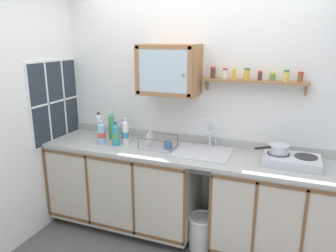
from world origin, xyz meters
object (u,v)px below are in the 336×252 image
Objects in this scene: bottle_detergent_teal_0 at (116,135)px; wall_cabinet at (169,70)px; mug at (168,145)px; hot_plate_stove at (291,160)px; saucepan at (278,149)px; bottle_soda_green_4 at (112,126)px; bottle_water_clear_1 at (99,127)px; dish_rack at (157,145)px; trash_bin at (202,231)px; sink at (202,155)px; bottle_water_blue_3 at (102,133)px; bottle_opaque_white_2 at (125,132)px; bottle_juice_amber_5 at (124,131)px.

wall_cabinet reaches higher than bottle_detergent_teal_0.
mug is at bearing 6.85° from bottle_detergent_teal_0.
hot_plate_stove is 1.68× the size of saucepan.
hot_plate_stove is at bearing -2.86° from bottle_soda_green_4.
bottle_water_clear_1 reaches higher than dish_rack.
mug reaches higher than trash_bin.
sink reaches higher than mug.
bottle_soda_green_4 is 0.89× the size of trash_bin.
bottle_water_blue_3 is 2.11× the size of mug.
bottle_soda_green_4 reaches higher than dish_rack.
bottle_opaque_white_2 is (-1.62, -0.01, 0.08)m from hot_plate_stove.
bottle_juice_amber_5 is at bearing -0.29° from bottle_soda_green_4.
bottle_juice_amber_5 is at bearing 176.90° from hot_plate_stove.
hot_plate_stove is 2.14× the size of bottle_juice_amber_5.
bottle_water_clear_1 reaches higher than hot_plate_stove.
sink is at bearing 6.35° from bottle_water_blue_3.
hot_plate_stove is 0.81× the size of wall_cabinet.
sink reaches higher than trash_bin.
sink reaches higher than hot_plate_stove.
bottle_detergent_teal_0 is at bearing -156.35° from wall_cabinet.
trash_bin is (1.19, -0.14, -0.90)m from bottle_water_clear_1.
wall_cabinet is (0.75, 0.13, 0.62)m from bottle_water_clear_1.
saucepan is (-0.12, 0.02, 0.08)m from hot_plate_stove.
bottle_detergent_teal_0 is at bearing -19.41° from bottle_water_clear_1.
bottle_juice_amber_5 is at bearing 20.52° from bottle_water_clear_1.
dish_rack is at bearing 10.96° from bottle_detergent_teal_0.
wall_cabinet is (-0.05, 0.15, 0.72)m from mug.
sink is 1.16× the size of hot_plate_stove.
bottle_opaque_white_2 is 0.13m from bottle_juice_amber_5.
bottle_water_blue_3 is 0.19m from bottle_soda_green_4.
bottle_water_blue_3 is 0.71× the size of dish_rack.
bottle_detergent_teal_0 is 0.82× the size of bottle_water_clear_1.
trash_bin is at bearing -16.51° from mug.
wall_cabinet is (0.50, 0.03, 0.67)m from bottle_juice_amber_5.
sink reaches higher than saucepan.
bottle_soda_green_4 is 1.43m from trash_bin.
bottle_detergent_teal_0 is (-0.88, -0.11, 0.14)m from sink.
bottle_soda_green_4 is (-1.72, 0.07, 0.02)m from saucepan.
bottle_water_clear_1 is at bearing -179.96° from hot_plate_stove.
bottle_juice_amber_5 is (-1.57, 0.07, -0.03)m from saucepan.
bottle_juice_amber_5 reaches higher than trash_bin.
bottle_opaque_white_2 is at bearing -179.87° from dish_rack.
bottle_detergent_teal_0 is 0.24m from bottle_soda_green_4.
bottle_water_clear_1 is 0.52× the size of wall_cabinet.
wall_cabinet is at bearing 18.65° from bottle_water_blue_3.
mug is (-1.02, -0.05, -0.08)m from saucepan.
bottle_juice_amber_5 is 1.29m from trash_bin.
sink is 0.83m from bottle_opaque_white_2.
bottle_water_clear_1 is 0.81m from mug.
bottle_soda_green_4 reaches higher than mug.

